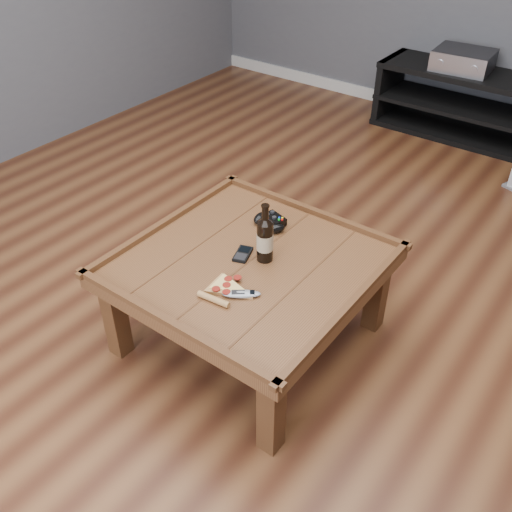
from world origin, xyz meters
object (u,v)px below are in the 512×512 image
Objects in this scene: beer_bottle at (265,238)px; media_console at (470,106)px; game_controller at (270,222)px; smartphone at (243,254)px; coffee_table at (249,272)px; av_receiver at (463,60)px; pizza_slice at (225,289)px; remote_control at (241,294)px.

media_console is at bearing 90.92° from beer_bottle.
game_controller is at bearing -91.98° from media_console.
beer_bottle is at bearing 2.41° from smartphone.
beer_bottle is (0.04, 0.05, 0.17)m from coffee_table.
beer_bottle is 0.27m from game_controller.
coffee_table is at bearing -91.44° from av_receiver.
av_receiver is at bearing 72.53° from smartphone.
pizza_slice reaches higher than remote_control.
beer_bottle reaches higher than coffee_table.
game_controller is 1.21× the size of remote_control.
pizza_slice is at bearing -59.85° from game_controller.
coffee_table is 8.25× the size of smartphone.
av_receiver is (-0.12, 2.74, 0.18)m from coffee_table.
beer_bottle is 1.79× the size of remote_control.
game_controller reaches higher than coffee_table.
av_receiver reaches higher than media_console.
coffee_table is 2.75m from media_console.
beer_bottle reaches higher than pizza_slice.
media_console is 2.74m from smartphone.
remote_control is at bearing -72.27° from smartphone.
game_controller is (-0.09, 0.27, 0.08)m from coffee_table.
game_controller is at bearing 165.67° from remote_control.
pizza_slice is 0.62× the size of av_receiver.
media_console is at bearing 90.00° from coffee_table.
av_receiver is (-0.12, -0.01, 0.32)m from media_console.
beer_bottle is at bearing 158.31° from remote_control.
media_console is at bearing 84.62° from pizza_slice.
pizza_slice is 0.24m from smartphone.
media_console is at bearing 103.81° from game_controller.
pizza_slice is (-0.01, -0.26, -0.10)m from beer_bottle.
smartphone is at bearing 179.60° from remote_control.
pizza_slice is at bearing -90.88° from av_receiver.
game_controller is 0.43× the size of av_receiver.
av_receiver is at bearing -177.52° from media_console.
beer_bottle is at bearing -90.47° from av_receiver.
pizza_slice is (0.04, -0.21, 0.07)m from coffee_table.
beer_bottle is 0.28m from pizza_slice.
smartphone is at bearing -92.42° from av_receiver.
av_receiver reaches higher than remote_control.
coffee_table is 6.85× the size of remote_control.
media_console is 9.31× the size of remote_control.
game_controller is at bearing 79.45° from smartphone.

